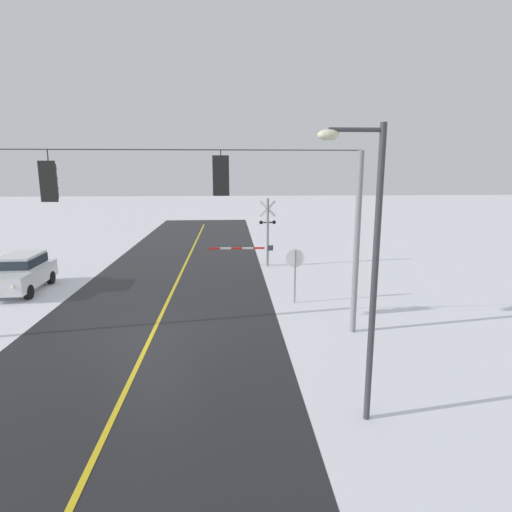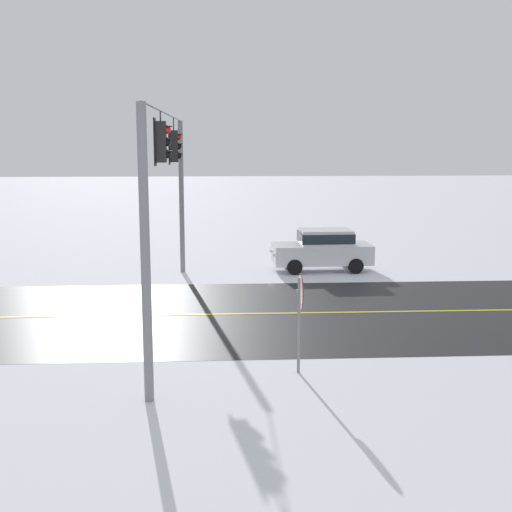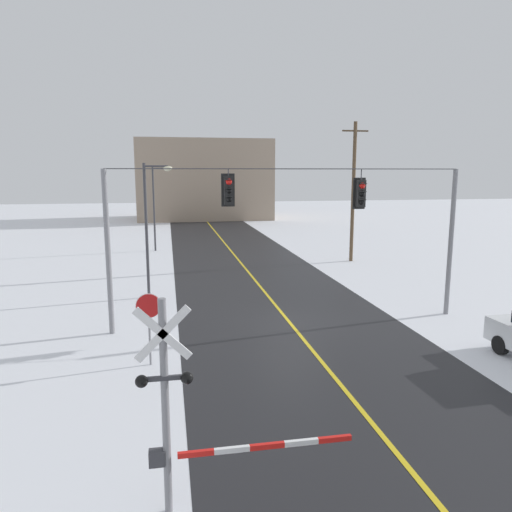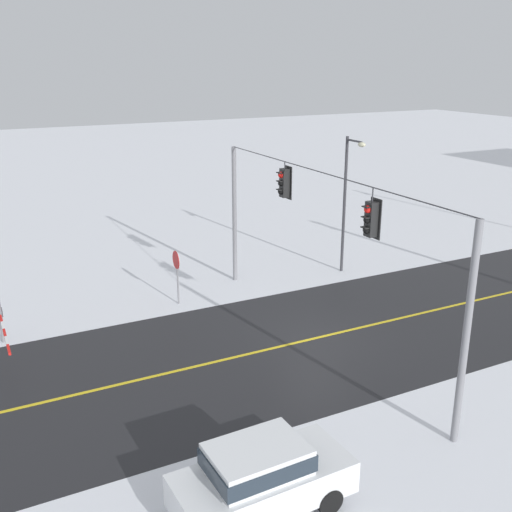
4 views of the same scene
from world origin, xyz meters
The scene contains 4 objects.
ground_plane centered at (0.00, 0.00, 0.00)m, with size 160.00×160.00×0.00m, color white.
signal_span centered at (0.08, -0.01, 4.04)m, with size 14.20×0.47×6.22m.
stop_sign centered at (-5.46, -3.38, 1.71)m, with size 0.80×0.09×2.35m.
parked_car_white centered at (7.00, -5.89, 0.95)m, with size 1.92×4.25×1.74m.
Camera 2 is at (-20.56, -1.49, 5.47)m, focal length 46.98 mm.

